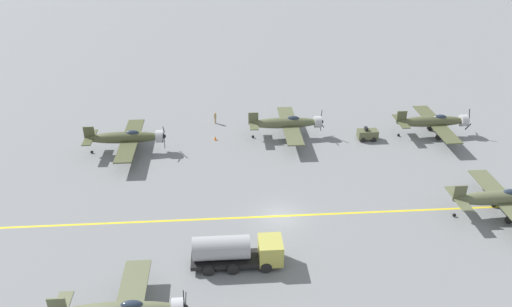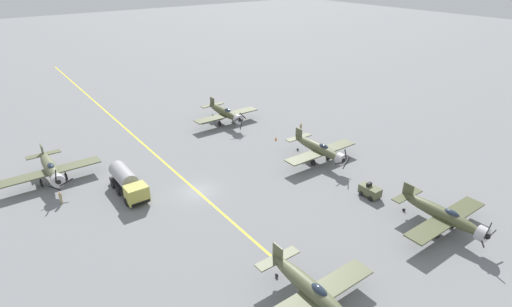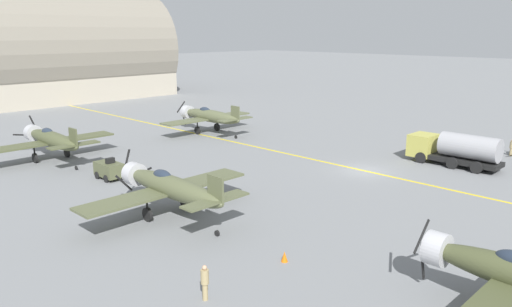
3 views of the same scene
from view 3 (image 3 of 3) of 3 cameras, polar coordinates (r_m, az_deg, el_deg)
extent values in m
plane|color=slate|center=(43.83, 12.30, -1.95)|extent=(400.00, 400.00, 0.00)
cube|color=yellow|center=(43.83, 12.30, -1.94)|extent=(0.30, 160.00, 0.01)
cylinder|color=#B7B7BC|center=(24.46, 19.98, -10.20)|extent=(1.58, 0.90, 1.58)
sphere|color=black|center=(24.64, 18.91, -9.93)|extent=(0.56, 0.56, 0.56)
cube|color=black|center=(24.77, 18.50, -11.89)|extent=(0.63, 0.06, 1.72)
cube|color=black|center=(25.29, 19.80, -8.89)|extent=(1.73, 0.06, 0.54)
cube|color=black|center=(23.89, 18.39, -8.99)|extent=(1.30, 0.06, 1.37)
ellipsoid|color=#555A3B|center=(32.00, -9.44, -3.86)|extent=(1.50, 9.50, 1.42)
cylinder|color=#B7B7BC|center=(35.56, -13.70, -2.27)|extent=(1.58, 0.90, 1.58)
ellipsoid|color=#232D3D|center=(32.73, -10.67, -2.48)|extent=(0.80, 1.70, 0.76)
cube|color=#555A3B|center=(32.70, -10.21, -4.13)|extent=(12.00, 2.10, 0.16)
cube|color=#555A3B|center=(28.90, -4.63, -5.34)|extent=(4.40, 1.10, 0.12)
cube|color=#555A3B|center=(28.69, -4.65, -4.12)|extent=(0.14, 1.30, 1.60)
sphere|color=black|center=(35.98, -14.12, -2.11)|extent=(0.56, 0.56, 0.56)
cube|color=black|center=(36.46, -12.96, -2.13)|extent=(1.74, 0.06, 0.50)
cube|color=black|center=(35.63, -14.57, -0.91)|extent=(0.68, 0.06, 1.71)
cube|color=black|center=(35.87, -14.86, -3.29)|extent=(1.27, 0.06, 1.40)
cylinder|color=black|center=(32.11, -12.35, -5.76)|extent=(0.14, 0.14, 1.26)
cylinder|color=black|center=(32.32, -12.29, -6.82)|extent=(0.22, 0.90, 0.90)
cylinder|color=black|center=(33.73, -8.09, -4.61)|extent=(0.14, 0.14, 1.26)
cylinder|color=black|center=(33.93, -8.05, -5.62)|extent=(0.22, 0.90, 0.90)
cylinder|color=black|center=(29.58, -4.47, -9.07)|extent=(0.12, 0.36, 0.36)
ellipsoid|color=#4C5133|center=(49.06, -22.16, 1.48)|extent=(1.50, 9.50, 1.42)
cylinder|color=#B7B7BC|center=(53.12, -24.11, 2.17)|extent=(1.58, 0.90, 1.58)
ellipsoid|color=#232D3D|center=(49.99, -22.75, 2.30)|extent=(0.80, 1.70, 0.76)
cube|color=#4C5133|center=(49.82, -22.48, 1.22)|extent=(12.00, 2.10, 0.16)
cube|color=#4C5133|center=(45.37, -20.09, 0.92)|extent=(4.40, 1.10, 0.12)
cube|color=#4C5133|center=(45.24, -20.16, 1.72)|extent=(0.14, 1.30, 1.60)
sphere|color=black|center=(53.58, -24.31, 2.24)|extent=(0.56, 0.56, 0.56)
cube|color=black|center=(53.54, -24.10, 3.15)|extent=(0.73, 0.06, 1.69)
cube|color=black|center=(53.31, -25.15, 1.93)|extent=(1.75, 0.06, 0.44)
cube|color=black|center=(53.90, -23.68, 1.63)|extent=(1.23, 0.06, 1.43)
cylinder|color=black|center=(49.40, -24.00, 0.23)|extent=(0.14, 0.14, 1.26)
cylinder|color=black|center=(49.54, -23.93, -0.48)|extent=(0.22, 0.90, 0.90)
cylinder|color=black|center=(50.53, -20.87, 0.80)|extent=(0.14, 0.14, 1.26)
cylinder|color=black|center=(50.66, -20.80, 0.11)|extent=(0.22, 0.90, 0.90)
cylinder|color=black|center=(45.78, -19.85, -1.56)|extent=(0.12, 0.36, 0.36)
ellipsoid|color=#585D3F|center=(58.42, -5.13, 4.28)|extent=(1.50, 9.50, 1.42)
cylinder|color=#B7B7BC|center=(61.83, -7.82, 4.73)|extent=(1.58, 0.90, 1.58)
ellipsoid|color=#232D3D|center=(59.19, -5.87, 4.94)|extent=(0.80, 1.70, 0.76)
cube|color=#585D3F|center=(59.04, -5.61, 4.04)|extent=(12.00, 2.10, 0.16)
cube|color=#585D3F|center=(55.38, -2.38, 3.96)|extent=(4.40, 1.10, 0.12)
cube|color=#585D3F|center=(55.27, -2.39, 4.62)|extent=(0.14, 1.30, 1.60)
sphere|color=black|center=(62.22, -8.11, 4.78)|extent=(0.56, 0.56, 0.56)
cube|color=black|center=(62.70, -7.50, 5.07)|extent=(1.73, 0.06, 0.56)
cube|color=black|center=(61.76, -8.58, 5.29)|extent=(1.32, 0.06, 1.35)
cube|color=black|center=(62.22, -8.26, 3.99)|extent=(0.61, 0.06, 1.72)
cylinder|color=black|center=(58.22, -6.72, 3.24)|extent=(0.14, 0.14, 1.26)
cylinder|color=black|center=(58.34, -6.71, 2.63)|extent=(0.22, 0.90, 0.90)
cylinder|color=black|center=(60.11, -4.50, 3.62)|extent=(0.14, 0.14, 1.26)
cylinder|color=black|center=(60.23, -4.49, 3.03)|extent=(0.22, 0.90, 0.90)
cylinder|color=black|center=(55.72, -2.32, 1.90)|extent=(0.12, 0.36, 0.36)
cube|color=black|center=(47.73, 21.64, -0.55)|extent=(2.25, 8.00, 0.40)
cube|color=#B2AD4C|center=(48.72, 18.54, 0.95)|extent=(2.50, 2.08, 2.00)
cylinder|color=#9E9EA3|center=(46.98, 23.25, 0.71)|extent=(2.10, 4.96, 2.10)
cylinder|color=black|center=(47.68, 18.34, -0.45)|extent=(0.30, 1.00, 1.00)
cylinder|color=black|center=(49.78, 19.56, 0.04)|extent=(0.30, 1.00, 1.00)
cylinder|color=black|center=(46.55, 21.50, -1.05)|extent=(0.30, 1.00, 1.00)
cylinder|color=black|center=(48.69, 22.61, -0.53)|extent=(0.30, 1.00, 1.00)
cylinder|color=black|center=(45.82, 23.88, -1.50)|extent=(0.30, 1.00, 1.00)
cylinder|color=black|center=(48.00, 24.90, -0.95)|extent=(0.30, 1.00, 1.00)
cube|color=#515638|center=(42.04, -16.44, -1.74)|extent=(1.40, 2.60, 1.10)
cube|color=black|center=(41.63, -16.34, -0.78)|extent=(0.70, 0.36, 0.44)
cylinder|color=black|center=(42.47, -17.68, -2.38)|extent=(0.20, 0.60, 0.60)
cylinder|color=black|center=(43.10, -16.07, -2.03)|extent=(0.20, 0.60, 0.60)
cylinder|color=black|center=(41.25, -16.74, -2.78)|extent=(0.20, 0.60, 0.60)
cylinder|color=black|center=(41.89, -15.10, -2.42)|extent=(0.20, 0.60, 0.60)
cylinder|color=tan|center=(23.10, -5.83, -15.44)|extent=(0.25, 0.25, 0.80)
cylinder|color=tan|center=(22.75, -5.88, -13.83)|extent=(0.37, 0.37, 0.66)
sphere|color=tan|center=(22.55, -5.91, -12.84)|extent=(0.22, 0.22, 0.22)
cylinder|color=tan|center=(53.74, 27.12, 0.15)|extent=(0.24, 0.24, 0.77)
cylinder|color=tan|center=(53.60, 27.20, 0.89)|extent=(0.35, 0.35, 0.64)
sphere|color=tan|center=(53.51, 27.25, 1.33)|extent=(0.21, 0.21, 0.21)
cone|color=orange|center=(26.46, 3.27, -11.69)|extent=(0.36, 0.36, 0.55)
cube|color=#B2A893|center=(96.07, -20.58, 8.21)|extent=(33.14, 19.00, 7.51)
cylinder|color=gray|center=(95.80, -20.82, 10.92)|extent=(33.14, 20.90, 20.90)
camera|label=1|loc=(81.06, 34.80, 24.12)|focal=35.00mm
camera|label=2|loc=(83.80, -3.69, 23.81)|focal=28.00mm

